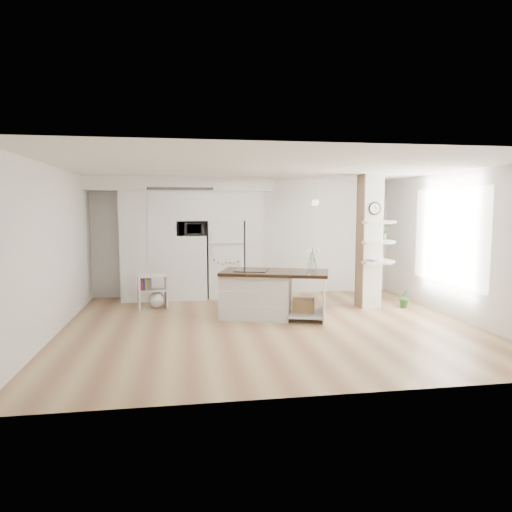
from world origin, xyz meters
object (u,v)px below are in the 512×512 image
at_px(refrigerator, 225,259).
at_px(kitchen_island, 263,293).
at_px(bookshelf, 154,294).
at_px(floor_plant_a, 405,297).

bearing_deg(refrigerator, kitchen_island, -75.75).
relative_size(bookshelf, floor_plant_a, 1.49).
xyz_separation_m(kitchen_island, bookshelf, (-2.06, 1.11, -0.16)).
relative_size(refrigerator, kitchen_island, 0.82).
bearing_deg(kitchen_island, floor_plant_a, 24.82).
relative_size(refrigerator, bookshelf, 2.57).
distance_m(refrigerator, bookshelf, 1.89).
xyz_separation_m(bookshelf, floor_plant_a, (5.06, -0.77, -0.07)).
xyz_separation_m(refrigerator, floor_plant_a, (3.52, -1.71, -0.65)).
xyz_separation_m(kitchen_island, floor_plant_a, (3.01, 0.34, -0.23)).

